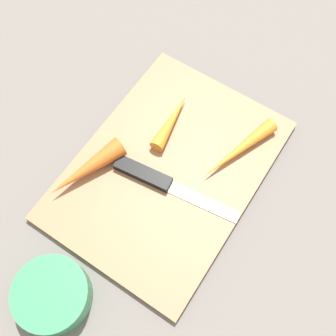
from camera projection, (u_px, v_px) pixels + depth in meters
ground_plane at (168, 171)px, 0.64m from camera, size 1.40×1.40×0.00m
cutting_board at (168, 170)px, 0.63m from camera, size 0.36×0.26×0.01m
knife at (151, 177)px, 0.61m from camera, size 0.04×0.20×0.01m
carrot_medium at (86, 169)px, 0.61m from camera, size 0.13×0.07×0.03m
carrot_shortest at (172, 121)px, 0.65m from camera, size 0.11×0.03×0.02m
carrot_longest at (239, 150)px, 0.63m from camera, size 0.14×0.07×0.02m
small_bowl at (53, 295)px, 0.54m from camera, size 0.10×0.10×0.04m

